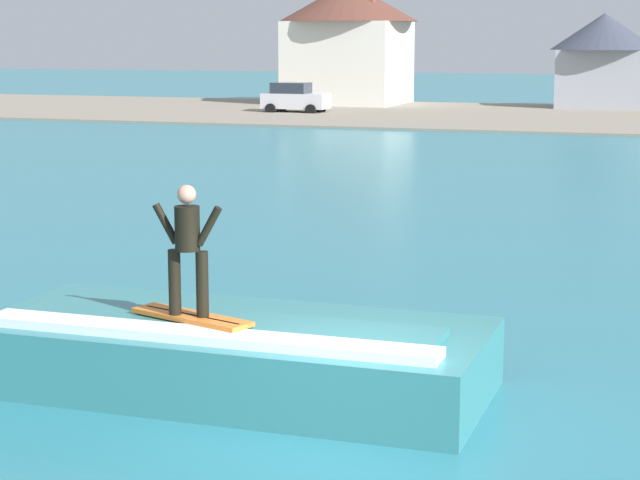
# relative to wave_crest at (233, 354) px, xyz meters

# --- Properties ---
(ground_plane) EXTENTS (260.00, 260.00, 0.00)m
(ground_plane) POSITION_rel_wave_crest_xyz_m (1.99, -1.28, -0.48)
(ground_plane) COLOR teal
(wave_crest) EXTENTS (6.63, 2.88, 1.02)m
(wave_crest) POSITION_rel_wave_crest_xyz_m (0.00, 0.00, 0.00)
(wave_crest) COLOR teal
(wave_crest) RESTS_ON ground_plane
(surfboard) EXTENTS (1.82, 0.97, 0.06)m
(surfboard) POSITION_rel_wave_crest_xyz_m (-0.39, -0.41, 0.57)
(surfboard) COLOR orange
(surfboard) RESTS_ON wave_crest
(surfer) EXTENTS (0.95, 0.32, 1.68)m
(surfer) POSITION_rel_wave_crest_xyz_m (-0.40, -0.46, 1.54)
(surfer) COLOR black
(surfer) RESTS_ON surfboard
(shoreline_bank) EXTENTS (120.00, 22.37, 0.12)m
(shoreline_bank) POSITION_rel_wave_crest_xyz_m (1.99, 52.60, -0.42)
(shoreline_bank) COLOR gray
(shoreline_bank) RESTS_ON ground_plane
(car_near_shore) EXTENTS (3.90, 2.08, 1.86)m
(car_near_shore) POSITION_rel_wave_crest_xyz_m (-17.71, 51.15, 0.46)
(car_near_shore) COLOR silver
(car_near_shore) RESTS_ON ground_plane
(house_with_chimney) EXTENTS (9.34, 9.34, 8.23)m
(house_with_chimney) POSITION_rel_wave_crest_xyz_m (-17.27, 60.56, 4.03)
(house_with_chimney) COLOR silver
(house_with_chimney) RESTS_ON ground_plane
(house_small_cottage) EXTENTS (6.68, 6.68, 6.01)m
(house_small_cottage) POSITION_rel_wave_crest_xyz_m (-0.68, 61.28, 2.94)
(house_small_cottage) COLOR #9EA3AD
(house_small_cottage) RESTS_ON ground_plane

